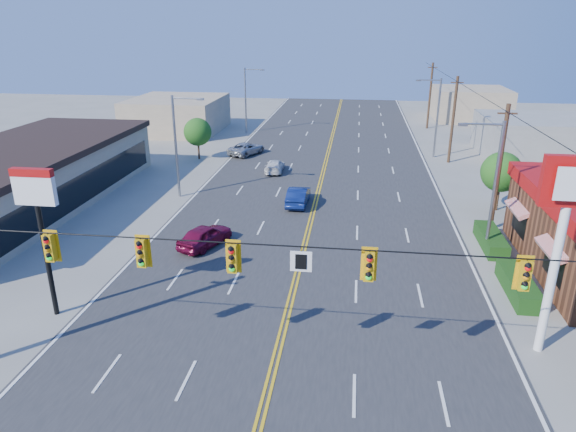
# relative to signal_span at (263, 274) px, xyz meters

# --- Properties ---
(ground) EXTENTS (160.00, 160.00, 0.00)m
(ground) POSITION_rel_signal_span_xyz_m (0.12, 0.00, -4.89)
(ground) COLOR gray
(ground) RESTS_ON ground
(road) EXTENTS (20.00, 120.00, 0.06)m
(road) POSITION_rel_signal_span_xyz_m (0.12, 20.00, -4.86)
(road) COLOR #2D2D30
(road) RESTS_ON ground
(signal_span) EXTENTS (24.32, 0.34, 9.00)m
(signal_span) POSITION_rel_signal_span_xyz_m (0.00, 0.00, 0.00)
(signal_span) COLOR #47301E
(signal_span) RESTS_ON ground
(kfc_pylon) EXTENTS (2.20, 0.36, 8.50)m
(kfc_pylon) POSITION_rel_signal_span_xyz_m (11.12, 4.00, 1.16)
(kfc_pylon) COLOR white
(kfc_pylon) RESTS_ON ground
(strip_mall) EXTENTS (10.40, 26.40, 4.40)m
(strip_mall) POSITION_rel_signal_span_xyz_m (-21.88, 18.00, -2.63)
(strip_mall) COLOR tan
(strip_mall) RESTS_ON ground
(pizza_hut_sign) EXTENTS (1.90, 0.30, 6.85)m
(pizza_hut_sign) POSITION_rel_signal_span_xyz_m (-10.88, 4.00, 0.30)
(pizza_hut_sign) COLOR black
(pizza_hut_sign) RESTS_ON ground
(streetlight_se) EXTENTS (2.55, 0.25, 8.00)m
(streetlight_se) POSITION_rel_signal_span_xyz_m (10.91, 14.00, -0.37)
(streetlight_se) COLOR gray
(streetlight_se) RESTS_ON ground
(streetlight_ne) EXTENTS (2.55, 0.25, 8.00)m
(streetlight_ne) POSITION_rel_signal_span_xyz_m (10.91, 38.00, -0.37)
(streetlight_ne) COLOR gray
(streetlight_ne) RESTS_ON ground
(streetlight_sw) EXTENTS (2.55, 0.25, 8.00)m
(streetlight_sw) POSITION_rel_signal_span_xyz_m (-10.67, 22.00, -0.37)
(streetlight_sw) COLOR gray
(streetlight_sw) RESTS_ON ground
(streetlight_nw) EXTENTS (2.55, 0.25, 8.00)m
(streetlight_nw) POSITION_rel_signal_span_xyz_m (-10.67, 48.00, -0.37)
(streetlight_nw) COLOR gray
(streetlight_nw) RESTS_ON ground
(utility_pole_near) EXTENTS (0.28, 0.28, 8.40)m
(utility_pole_near) POSITION_rel_signal_span_xyz_m (12.32, 18.00, -0.69)
(utility_pole_near) COLOR #47301E
(utility_pole_near) RESTS_ON ground
(utility_pole_mid) EXTENTS (0.28, 0.28, 8.40)m
(utility_pole_mid) POSITION_rel_signal_span_xyz_m (12.32, 36.00, -0.69)
(utility_pole_mid) COLOR #47301E
(utility_pole_mid) RESTS_ON ground
(utility_pole_far) EXTENTS (0.28, 0.28, 8.40)m
(utility_pole_far) POSITION_rel_signal_span_xyz_m (12.32, 54.00, -0.69)
(utility_pole_far) COLOR #47301E
(utility_pole_far) RESTS_ON ground
(tree_kfc_rear) EXTENTS (2.94, 2.94, 4.41)m
(tree_kfc_rear) POSITION_rel_signal_span_xyz_m (13.62, 22.00, -1.95)
(tree_kfc_rear) COLOR #47301E
(tree_kfc_rear) RESTS_ON ground
(tree_west) EXTENTS (2.80, 2.80, 4.20)m
(tree_west) POSITION_rel_signal_span_xyz_m (-12.88, 34.00, -2.09)
(tree_west) COLOR #47301E
(tree_west) RESTS_ON ground
(bld_east_mid) EXTENTS (12.00, 10.00, 4.00)m
(bld_east_mid) POSITION_rel_signal_span_xyz_m (22.12, 40.00, -2.89)
(bld_east_mid) COLOR gray
(bld_east_mid) RESTS_ON ground
(bld_west_far) EXTENTS (11.00, 12.00, 4.20)m
(bld_west_far) POSITION_rel_signal_span_xyz_m (-19.88, 48.00, -2.79)
(bld_west_far) COLOR tan
(bld_west_far) RESTS_ON ground
(bld_east_far) EXTENTS (10.00, 10.00, 4.40)m
(bld_east_far) POSITION_rel_signal_span_xyz_m (19.12, 62.00, -2.69)
(bld_east_far) COLOR tan
(bld_east_far) RESTS_ON ground
(car_magenta) EXTENTS (3.03, 4.34, 1.37)m
(car_magenta) POSITION_rel_signal_span_xyz_m (-6.01, 12.60, -4.20)
(car_magenta) COLOR maroon
(car_magenta) RESTS_ON ground
(car_blue) EXTENTS (1.54, 4.20, 1.37)m
(car_blue) POSITION_rel_signal_span_xyz_m (-1.16, 21.15, -4.20)
(car_blue) COLOR navy
(car_blue) RESTS_ON ground
(car_white) EXTENTS (1.70, 3.91, 1.12)m
(car_white) POSITION_rel_signal_span_xyz_m (-4.40, 30.04, -4.33)
(car_white) COLOR silver
(car_white) RESTS_ON ground
(car_silver) EXTENTS (3.84, 5.06, 1.28)m
(car_silver) POSITION_rel_signal_span_xyz_m (-8.39, 36.31, -4.25)
(car_silver) COLOR #A6A6AB
(car_silver) RESTS_ON ground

